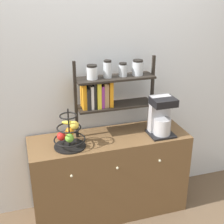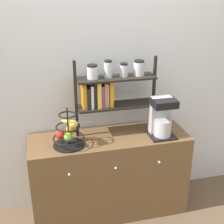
% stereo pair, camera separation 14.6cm
% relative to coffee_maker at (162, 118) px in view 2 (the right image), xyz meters
% --- Properties ---
extents(wall_back, '(7.00, 0.05, 2.60)m').
position_rel_coffee_maker_xyz_m(wall_back, '(-0.46, 0.35, 0.33)').
color(wall_back, silver).
rests_on(wall_back, ground_plane).
extents(sideboard, '(1.42, 0.48, 0.79)m').
position_rel_coffee_maker_xyz_m(sideboard, '(-0.46, 0.07, -0.57)').
color(sideboard, brown).
rests_on(sideboard, ground_plane).
extents(coffee_maker, '(0.22, 0.22, 0.35)m').
position_rel_coffee_maker_xyz_m(coffee_maker, '(0.00, 0.00, 0.00)').
color(coffee_maker, black).
rests_on(coffee_maker, sideboard).
extents(fruit_stand, '(0.27, 0.27, 0.34)m').
position_rel_coffee_maker_xyz_m(fruit_stand, '(-0.82, 0.01, -0.06)').
color(fruit_stand, black).
rests_on(fruit_stand, sideboard).
extents(shelf_hutch, '(0.73, 0.20, 0.68)m').
position_rel_coffee_maker_xyz_m(shelf_hutch, '(-0.44, 0.16, 0.25)').
color(shelf_hutch, black).
rests_on(shelf_hutch, sideboard).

